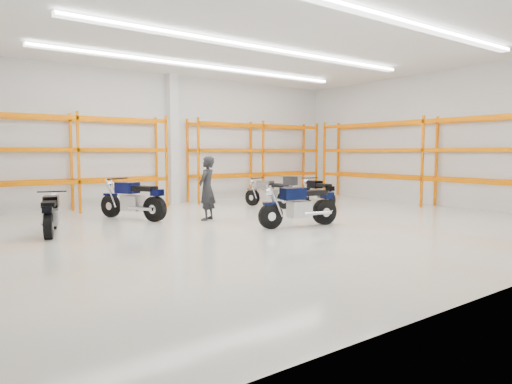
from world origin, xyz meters
TOP-DOWN VIEW (x-y plane):
  - ground at (0.00, 0.00)m, footprint 14.00×14.00m
  - room_shell at (0.00, 0.03)m, footprint 14.02×12.02m
  - motorcycle_main at (0.30, -0.58)m, footprint 2.14×0.79m
  - motorcycle_back_a at (-4.90, 1.84)m, footprint 0.82×1.83m
  - motorcycle_back_b at (-2.56, 2.91)m, footprint 1.13×2.10m
  - motorcycle_back_c at (2.07, 2.81)m, footprint 0.84×2.01m
  - motorcycle_back_d at (3.50, 2.16)m, footprint 0.72×1.91m
  - standing_man at (-1.04, 1.70)m, footprint 0.74×0.69m
  - structural_column at (0.00, 5.82)m, footprint 0.32×0.32m
  - pallet_racking_back_left at (-3.40, 5.48)m, footprint 5.67×0.87m
  - pallet_racking_back_right at (3.40, 5.48)m, footprint 5.67×0.87m
  - pallet_racking_side at (6.48, 0.00)m, footprint 0.87×9.07m

SIDE VIEW (x-z plane):
  - ground at x=0.00m, z-range 0.00..0.00m
  - motorcycle_back_a at x=-4.90m, z-range -0.03..0.89m
  - motorcycle_back_d at x=3.50m, z-range -0.03..0.91m
  - motorcycle_main at x=0.30m, z-range -0.03..1.02m
  - motorcycle_back_c at x=2.07m, z-range -0.02..1.02m
  - motorcycle_back_b at x=-2.56m, z-range -0.04..1.07m
  - standing_man at x=-1.04m, z-range 0.00..1.70m
  - pallet_racking_back_left at x=-3.40m, z-range 0.29..3.29m
  - pallet_racking_back_right at x=3.40m, z-range 0.29..3.29m
  - pallet_racking_side at x=6.48m, z-range 0.31..3.31m
  - structural_column at x=0.00m, z-range 0.00..4.50m
  - room_shell at x=0.00m, z-range 1.03..5.54m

